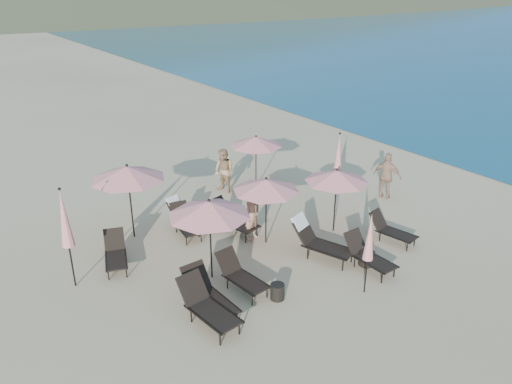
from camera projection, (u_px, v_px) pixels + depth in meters
ground at (327, 270)px, 13.77m from camera, size 800.00×800.00×0.00m
lounger_0 at (207, 306)px, 11.49m from camera, size 0.88×1.81×1.00m
lounger_1 at (208, 295)px, 11.91m from camera, size 0.74×1.74×0.98m
lounger_2 at (240, 275)px, 12.77m from camera, size 0.79×1.63×0.90m
lounger_3 at (368, 255)px, 13.69m from camera, size 0.64×1.59×0.91m
lounger_4 at (318, 240)px, 14.23m from camera, size 1.24×1.95×1.15m
lounger_5 at (391, 229)px, 15.14m from camera, size 0.84×1.55×0.84m
lounger_6 at (115, 253)px, 13.83m from camera, size 1.01×1.60×0.86m
lounger_7 at (185, 222)px, 15.55m from camera, size 0.76×1.57×0.87m
lounger_8 at (185, 215)px, 15.93m from camera, size 0.99×1.61×0.95m
lounger_9 at (232, 219)px, 15.66m from camera, size 1.08×1.81×0.98m
umbrella_open_0 at (209, 208)px, 12.63m from camera, size 2.15×2.15×2.31m
umbrella_open_1 at (266, 185)px, 14.46m from camera, size 1.99×1.99×2.14m
umbrella_open_2 at (337, 176)px, 15.16m from camera, size 1.97×1.97×2.12m
umbrella_open_3 at (127, 173)px, 14.71m from camera, size 2.24×2.24×2.41m
umbrella_open_4 at (256, 142)px, 18.44m from camera, size 1.95×1.95×2.10m
umbrella_closed_0 at (370, 237)px, 12.17m from camera, size 0.27×0.27×2.29m
umbrella_closed_1 at (338, 157)px, 16.68m from camera, size 0.32×0.32×2.76m
umbrella_closed_2 at (64, 219)px, 12.30m from camera, size 0.33×0.33×2.79m
side_table_0 at (277, 292)px, 12.46m from camera, size 0.37×0.37×0.42m
side_table_1 at (367, 258)px, 13.95m from camera, size 0.45×0.45×0.41m
beachgoer_a at (252, 216)px, 15.16m from camera, size 0.64×0.50×1.55m
beachgoer_b at (224, 171)px, 18.46m from camera, size 0.81×0.94×1.67m
beachgoer_c at (387, 176)px, 17.95m from camera, size 0.85×1.09×1.72m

